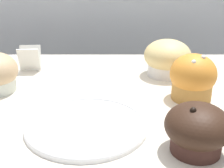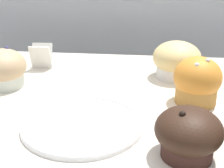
{
  "view_description": "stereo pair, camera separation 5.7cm",
  "coord_description": "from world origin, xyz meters",
  "px_view_note": "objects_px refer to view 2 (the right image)",
  "views": [
    {
      "loc": [
        0.06,
        -0.54,
        1.21
      ],
      "look_at": [
        0.06,
        -0.01,
        1.0
      ],
      "focal_mm": 50.0,
      "sensor_mm": 36.0,
      "label": 1
    },
    {
      "loc": [
        0.11,
        -0.53,
        1.21
      ],
      "look_at": [
        0.06,
        -0.01,
        1.0
      ],
      "focal_mm": 50.0,
      "sensor_mm": 36.0,
      "label": 2
    }
  ],
  "objects_px": {
    "muffin_back_right": "(188,134)",
    "muffin_front_right": "(177,60)",
    "serving_plate": "(82,123)",
    "muffin_front_left": "(3,69)",
    "muffin_back_center": "(197,81)"
  },
  "relations": [
    {
      "from": "muffin_back_right",
      "to": "muffin_front_right",
      "type": "height_order",
      "value": "muffin_front_right"
    },
    {
      "from": "muffin_back_right",
      "to": "muffin_front_right",
      "type": "bearing_deg",
      "value": 88.41
    },
    {
      "from": "muffin_back_right",
      "to": "muffin_front_left",
      "type": "distance_m",
      "value": 0.42
    },
    {
      "from": "muffin_front_left",
      "to": "muffin_back_right",
      "type": "bearing_deg",
      "value": -31.02
    },
    {
      "from": "muffin_front_right",
      "to": "serving_plate",
      "type": "height_order",
      "value": "muffin_front_right"
    },
    {
      "from": "muffin_back_right",
      "to": "muffin_front_left",
      "type": "height_order",
      "value": "muffin_front_left"
    },
    {
      "from": "muffin_back_right",
      "to": "serving_plate",
      "type": "bearing_deg",
      "value": 157.47
    },
    {
      "from": "muffin_front_right",
      "to": "serving_plate",
      "type": "xyz_separation_m",
      "value": [
        -0.17,
        -0.24,
        -0.04
      ]
    },
    {
      "from": "muffin_back_right",
      "to": "serving_plate",
      "type": "xyz_separation_m",
      "value": [
        -0.16,
        0.07,
        -0.03
      ]
    },
    {
      "from": "muffin_back_center",
      "to": "serving_plate",
      "type": "bearing_deg",
      "value": -150.43
    },
    {
      "from": "muffin_front_right",
      "to": "muffin_back_center",
      "type": "xyz_separation_m",
      "value": [
        0.03,
        -0.13,
        0.0
      ]
    },
    {
      "from": "muffin_front_right",
      "to": "muffin_back_center",
      "type": "height_order",
      "value": "muffin_back_center"
    },
    {
      "from": "muffin_front_left",
      "to": "muffin_back_center",
      "type": "bearing_deg",
      "value": -5.62
    },
    {
      "from": "muffin_front_left",
      "to": "serving_plate",
      "type": "relative_size",
      "value": 0.5
    },
    {
      "from": "serving_plate",
      "to": "muffin_back_right",
      "type": "bearing_deg",
      "value": -22.53
    }
  ]
}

